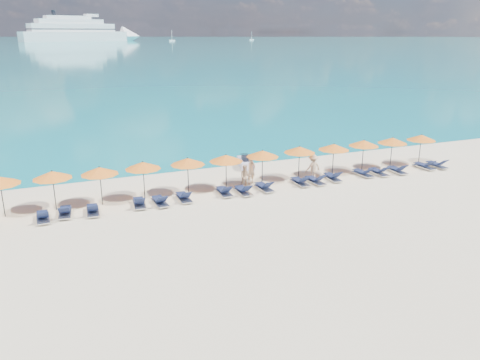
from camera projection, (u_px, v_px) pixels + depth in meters
name	position (u px, v px, depth m)	size (l,w,h in m)	color
ground	(261.00, 217.00, 24.84)	(1400.00, 1400.00, 0.00)	beige
sea	(50.00, 40.00, 607.92)	(1600.00, 1300.00, 0.01)	#1FA9B2
cruise_ship	(85.00, 32.00, 499.09)	(131.62, 62.00, 36.70)	white
sailboat_near	(172.00, 40.00, 504.37)	(6.21, 2.07, 11.38)	white
sailboat_far	(252.00, 39.00, 573.06)	(5.54, 1.85, 10.15)	white
jetski	(245.00, 162.00, 34.00)	(1.38, 2.50, 0.84)	silver
beachgoer_a	(251.00, 171.00, 30.10)	(0.65, 0.42, 1.77)	#DBB085
beachgoer_b	(245.00, 177.00, 29.21)	(0.73, 0.42, 1.50)	#DBB085
beachgoer_c	(313.00, 167.00, 30.95)	(1.11, 0.52, 1.72)	#DBB085
umbrella_1	(0.00, 181.00, 24.33)	(2.10, 2.10, 2.28)	black
umbrella_2	(52.00, 175.00, 25.31)	(2.10, 2.10, 2.28)	black
umbrella_3	(100.00, 171.00, 26.06)	(2.10, 2.10, 2.28)	black
umbrella_4	(143.00, 165.00, 27.10)	(2.10, 2.10, 2.28)	black
umbrella_5	(188.00, 161.00, 27.93)	(2.10, 2.10, 2.28)	black
umbrella_6	(226.00, 158.00, 28.66)	(2.10, 2.10, 2.28)	black
umbrella_7	(263.00, 154.00, 29.72)	(2.10, 2.10, 2.28)	black
umbrella_8	(300.00, 150.00, 30.75)	(2.10, 2.10, 2.28)	black
umbrella_9	(334.00, 147.00, 31.47)	(2.10, 2.10, 2.28)	black
umbrella_10	(364.00, 143.00, 32.55)	(2.10, 2.10, 2.28)	black
umbrella_11	(393.00, 140.00, 33.34)	(2.10, 2.10, 2.28)	black
umbrella_12	(421.00, 138.00, 34.25)	(2.10, 2.10, 2.28)	black
lounger_3	(43.00, 217.00, 24.29)	(0.67, 1.72, 0.66)	silver
lounger_4	(65.00, 212.00, 24.95)	(0.78, 1.75, 0.66)	silver
lounger_5	(93.00, 210.00, 25.22)	(0.70, 1.73, 0.66)	silver
lounger_6	(139.00, 203.00, 26.29)	(0.76, 1.75, 0.66)	silver
lounger_7	(160.00, 201.00, 26.54)	(0.74, 1.74, 0.66)	silver
lounger_8	(184.00, 197.00, 27.20)	(0.64, 1.71, 0.66)	silver
lounger_9	(224.00, 191.00, 28.17)	(0.68, 1.72, 0.66)	silver
lounger_10	(243.00, 190.00, 28.33)	(0.65, 1.71, 0.66)	silver
lounger_11	(264.00, 187.00, 28.98)	(0.72, 1.73, 0.66)	silver
lounger_12	(300.00, 182.00, 30.02)	(0.62, 1.70, 0.66)	silver
lounger_13	(315.00, 180.00, 30.27)	(0.75, 1.74, 0.66)	silver
lounger_14	(333.00, 177.00, 30.97)	(0.75, 1.74, 0.66)	silver
lounger_15	(363.00, 173.00, 31.87)	(0.78, 1.75, 0.66)	silver
lounger_16	(379.00, 172.00, 32.13)	(0.64, 1.71, 0.66)	silver
lounger_17	(397.00, 170.00, 32.57)	(0.72, 1.73, 0.66)	silver
lounger_18	(424.00, 166.00, 33.59)	(0.72, 1.73, 0.66)	silver
lounger_19	(437.00, 165.00, 33.85)	(0.69, 1.72, 0.66)	silver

